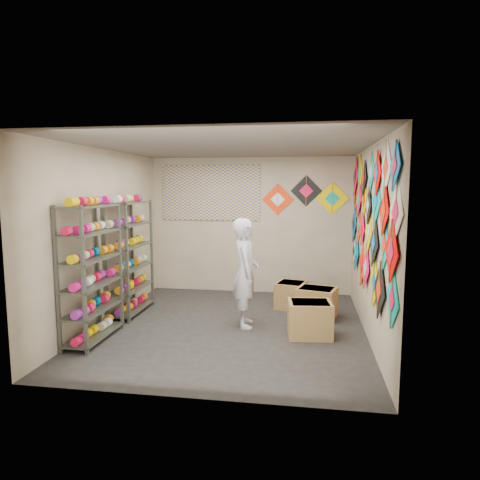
% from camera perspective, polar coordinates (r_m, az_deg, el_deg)
% --- Properties ---
extents(ground, '(4.50, 4.50, 0.00)m').
position_cam_1_polar(ground, '(6.65, -1.27, -11.48)').
color(ground, black).
extents(room_walls, '(4.50, 4.50, 4.50)m').
position_cam_1_polar(room_walls, '(6.33, -1.32, 2.78)').
color(room_walls, '#B8A88D').
rests_on(room_walls, ground).
extents(shelf_rack_front, '(0.40, 1.10, 1.90)m').
position_cam_1_polar(shelf_rack_front, '(6.20, -19.21, -4.18)').
color(shelf_rack_front, '#4C5147').
rests_on(shelf_rack_front, ground).
extents(shelf_rack_back, '(0.40, 1.10, 1.90)m').
position_cam_1_polar(shelf_rack_back, '(7.35, -14.46, -2.28)').
color(shelf_rack_back, '#4C5147').
rests_on(shelf_rack_back, ground).
extents(string_spools, '(0.12, 2.36, 0.12)m').
position_cam_1_polar(string_spools, '(6.76, -16.66, -2.36)').
color(string_spools, '#E61679').
rests_on(string_spools, ground).
extents(kite_wall_display, '(0.06, 4.27, 2.08)m').
position_cam_1_polar(kite_wall_display, '(6.29, 16.75, 2.40)').
color(kite_wall_display, '#08AE9C').
rests_on(kite_wall_display, room_walls).
extents(back_wall_kites, '(1.69, 0.02, 0.79)m').
position_cam_1_polar(back_wall_kites, '(8.45, 8.75, 5.77)').
color(back_wall_kites, '#FF340C').
rests_on(back_wall_kites, room_walls).
extents(poster, '(2.00, 0.01, 1.10)m').
position_cam_1_polar(poster, '(8.65, -3.94, 6.29)').
color(poster, '#534596').
rests_on(poster, room_walls).
extents(shopkeeper, '(0.74, 0.61, 1.66)m').
position_cam_1_polar(shopkeeper, '(6.49, 0.75, -4.39)').
color(shopkeeper, silver).
rests_on(shopkeeper, ground).
extents(carton_a, '(0.66, 0.57, 0.50)m').
position_cam_1_polar(carton_a, '(6.26, 9.28, -10.36)').
color(carton_a, '#9F7D45').
rests_on(carton_a, ground).
extents(carton_b, '(0.71, 0.64, 0.49)m').
position_cam_1_polar(carton_b, '(7.13, 10.16, -8.24)').
color(carton_b, '#9F7D45').
rests_on(carton_b, ground).
extents(carton_c, '(0.59, 0.62, 0.46)m').
position_cam_1_polar(carton_c, '(7.64, 6.81, -7.29)').
color(carton_c, '#9F7D45').
rests_on(carton_c, ground).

